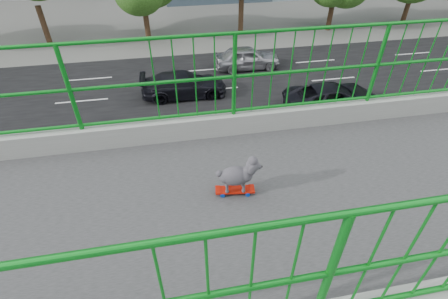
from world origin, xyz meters
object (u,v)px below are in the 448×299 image
car_0 (10,229)px  car_3 (184,85)px  car_2 (333,98)px  car_4 (247,58)px  car_6 (140,155)px  skateboard (235,190)px  poodle (238,174)px

car_0 → car_3: car_3 is taller
car_2 → car_4: (-6.40, -3.34, 0.02)m
car_4 → car_6: bearing=143.4°
skateboard → car_6: size_ratio=0.08×
car_0 → car_2: size_ratio=0.74×
car_4 → car_6: 11.96m
car_2 → car_3: 8.63m
car_4 → car_6: same height
car_3 → car_6: (6.40, -2.46, 0.04)m
car_4 → car_0: bearing=138.1°
car_3 → car_2: bearing=-111.8°
car_0 → car_6: size_ratio=0.72×
skateboard → car_6: bearing=-159.1°
car_0 → car_2: 16.14m
car_3 → car_6: bearing=159.0°
car_0 → car_3: size_ratio=0.79×
car_2 → car_0: bearing=113.4°
poodle → car_3: 16.75m
poodle → car_2: bearing=153.3°
car_0 → car_2: car_2 is taller
car_4 → poodle: bearing=165.0°
poodle → car_0: bearing=-124.2°
skateboard → poodle: bearing=90.0°
car_0 → car_6: 5.39m
car_3 → poodle: bearing=178.9°
car_2 → car_6: size_ratio=0.97×
car_0 → car_3: 11.76m
skateboard → car_4: size_ratio=0.10×
skateboard → poodle: 0.24m
poodle → car_3: size_ratio=0.10×
car_0 → car_4: (-12.80, 11.47, 0.09)m
car_6 → car_0: bearing=-53.6°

